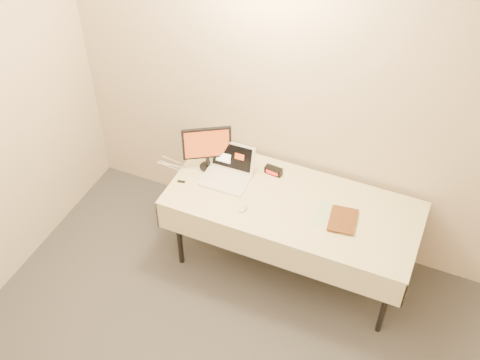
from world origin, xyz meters
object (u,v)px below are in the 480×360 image
at_px(table, 293,209).
at_px(monitor, 207,145).
at_px(book, 331,206).
at_px(laptop, 228,170).

relative_size(table, monitor, 4.85).
xyz_separation_m(table, book, (0.29, -0.05, 0.19)).
height_order(table, book, book).
xyz_separation_m(table, monitor, (-0.74, 0.10, 0.29)).
bearing_deg(monitor, laptop, -40.57).
relative_size(table, book, 7.28).
xyz_separation_m(laptop, book, (0.85, -0.12, 0.07)).
height_order(laptop, book, book).
bearing_deg(laptop, table, -8.77).
bearing_deg(book, monitor, 164.20).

